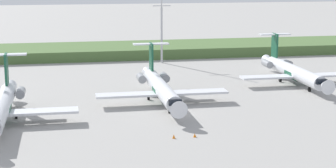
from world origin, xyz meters
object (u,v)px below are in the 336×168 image
Objects in this scene: regional_jet_second at (161,88)px; safety_cone_front_marker at (174,136)px; regional_jet_nearest at (2,106)px; safety_cone_mid_marker at (195,135)px; regional_jet_third at (293,71)px; antenna_mast at (162,27)px.

safety_cone_front_marker is at bearing -95.19° from regional_jet_second.
regional_jet_nearest is 1.00× the size of regional_jet_second.
regional_jet_nearest reaches higher than safety_cone_front_marker.
regional_jet_second is 21.63m from safety_cone_mid_marker.
regional_jet_third is 56.36× the size of safety_cone_front_marker.
safety_cone_front_marker is (-1.95, -21.52, -2.26)m from regional_jet_second.
regional_jet_second is 56.36× the size of safety_cone_mid_marker.
regional_jet_third is at bearing 48.92° from safety_cone_mid_marker.
regional_jet_third reaches higher than safety_cone_mid_marker.
regional_jet_nearest is at bearing 154.77° from safety_cone_mid_marker.
safety_cone_mid_marker is at bearing -131.08° from regional_jet_third.
regional_jet_nearest is 59.76m from antenna_mast.
antenna_mast is 63.24m from safety_cone_front_marker.
regional_jet_second is (25.98, 8.77, 0.00)m from regional_jet_nearest.
regional_jet_second is 1.00× the size of regional_jet_third.
safety_cone_front_marker is (24.03, -12.76, -2.26)m from regional_jet_nearest.
safety_cone_front_marker is at bearing -133.93° from regional_jet_third.
antenna_mast reaches higher than regional_jet_second.
safety_cone_front_marker is 2.97m from safety_cone_mid_marker.
antenna_mast is (-21.73, 29.76, 6.39)m from regional_jet_third.
regional_jet_third is at bearing -53.87° from antenna_mast.
regional_jet_nearest is 1.45× the size of antenna_mast.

